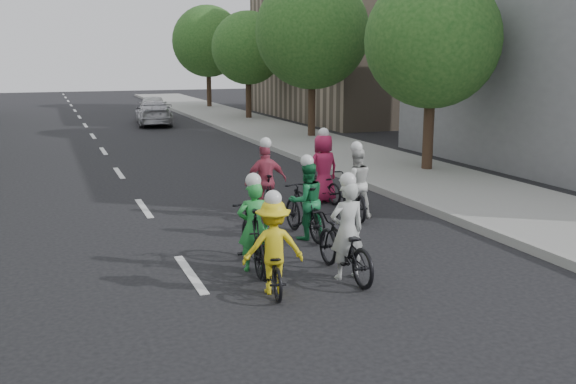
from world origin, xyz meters
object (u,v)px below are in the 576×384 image
follow_car_lead (154,113)px  cyclist_2 (252,234)px  cyclist_3 (322,176)px  follow_car_trail (153,107)px  cyclist_0 (265,188)px  cyclist_4 (306,206)px  cyclist_6 (345,243)px  cyclist_5 (272,255)px  cyclist_1 (354,190)px

follow_car_lead → cyclist_2: bearing=90.1°
cyclist_3 → follow_car_lead: size_ratio=0.42×
follow_car_trail → cyclist_0: bearing=95.9°
cyclist_2 → cyclist_4: (1.55, 1.43, 0.03)m
cyclist_0 → cyclist_3: 2.05m
cyclist_6 → cyclist_4: bearing=-97.7°
follow_car_trail → cyclist_5: bearing=93.7°
cyclist_4 → cyclist_6: cyclist_6 is taller
cyclist_5 → cyclist_6: (1.31, 0.20, -0.00)m
cyclist_4 → cyclist_5: cyclist_4 is taller
cyclist_4 → cyclist_6: bearing=79.5°
cyclist_1 → cyclist_6: 4.03m
cyclist_4 → follow_car_trail: size_ratio=0.45×
cyclist_2 → cyclist_4: cyclist_4 is taller
cyclist_6 → cyclist_3: bearing=-110.8°
cyclist_2 → follow_car_trail: 27.87m
cyclist_0 → cyclist_6: (-0.11, -4.22, -0.08)m
cyclist_2 → cyclist_4: bearing=-130.4°
cyclist_0 → follow_car_trail: size_ratio=0.45×
cyclist_5 → follow_car_lead: size_ratio=0.37×
cyclist_4 → cyclist_5: 3.01m
cyclist_1 → cyclist_5: (-3.26, -3.72, -0.03)m
cyclist_0 → cyclist_4: bearing=94.1°
cyclist_1 → cyclist_2: (-3.21, -2.61, 0.00)m
cyclist_5 → follow_car_trail: (2.96, 28.84, 0.10)m
cyclist_0 → cyclist_2: bearing=66.0°
cyclist_5 → cyclist_6: bearing=-161.7°
cyclist_3 → follow_car_trail: size_ratio=0.46×
cyclist_1 → follow_car_trail: size_ratio=0.48×
cyclist_0 → follow_car_trail: (1.55, 24.41, 0.02)m
cyclist_2 → cyclist_6: bearing=150.8°
cyclist_1 → cyclist_6: cyclist_6 is taller
cyclist_4 → cyclist_6: (-0.29, -2.35, -0.06)m
follow_car_lead → follow_car_trail: size_ratio=1.10×
cyclist_3 → cyclist_2: bearing=43.0°
cyclist_6 → follow_car_lead: 24.88m
cyclist_3 → cyclist_6: cyclist_3 is taller
cyclist_5 → follow_car_lead: bearing=-85.8°
follow_car_trail → follow_car_lead: bearing=90.8°
cyclist_3 → follow_car_lead: bearing=-97.9°
cyclist_0 → cyclist_1: cyclist_0 is taller
cyclist_0 → cyclist_1: size_ratio=0.93×
cyclist_3 → cyclist_4: cyclist_3 is taller
cyclist_1 → cyclist_4: (-1.66, -1.18, 0.03)m
cyclist_4 → follow_car_trail: (1.36, 26.29, 0.04)m
cyclist_0 → cyclist_5: 4.64m
cyclist_4 → follow_car_trail: bearing=-96.3°
cyclist_6 → follow_car_trail: 28.69m
cyclist_5 → cyclist_6: cyclist_6 is taller
cyclist_3 → cyclist_6: 5.53m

